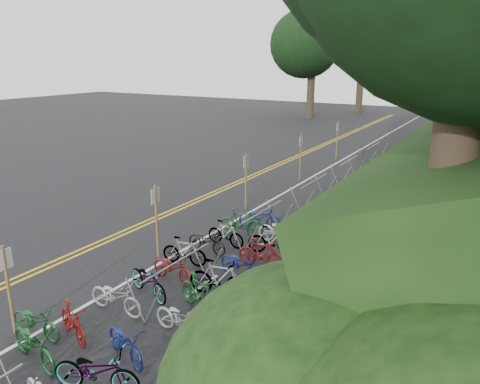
# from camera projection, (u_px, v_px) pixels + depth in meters

# --- Properties ---
(ground) EXTENTS (120.00, 120.00, 0.00)m
(ground) POSITION_uv_depth(u_px,v_px,m) (14.00, 321.00, 12.00)
(ground) COLOR black
(ground) RESTS_ON ground
(road_markings) EXTENTS (7.47, 80.00, 0.01)m
(road_markings) POSITION_uv_depth(u_px,v_px,m) (236.00, 214.00, 20.07)
(road_markings) COLOR gold
(road_markings) RESTS_ON ground
(red_curb) EXTENTS (0.25, 28.00, 0.10)m
(red_curb) POSITION_uv_depth(u_px,v_px,m) (366.00, 221.00, 19.17)
(red_curb) COLOR maroon
(red_curb) RESTS_ON ground
(bike_racks_rest) EXTENTS (1.14, 23.00, 1.17)m
(bike_racks_rest) POSITION_uv_depth(u_px,v_px,m) (314.00, 187.00, 21.09)
(bike_racks_rest) COLOR #94969A
(bike_racks_rest) RESTS_ON ground
(signpost_near) EXTENTS (0.08, 0.40, 2.31)m
(signpost_near) POSITION_uv_depth(u_px,v_px,m) (8.00, 284.00, 11.10)
(signpost_near) COLOR brown
(signpost_near) RESTS_ON ground
(signposts_rest) EXTENTS (0.08, 18.40, 2.50)m
(signposts_rest) POSITION_uv_depth(u_px,v_px,m) (276.00, 165.00, 22.92)
(signposts_rest) COLOR brown
(signposts_rest) RESTS_ON ground
(bike_front) EXTENTS (0.64, 1.63, 0.84)m
(bike_front) POSITION_uv_depth(u_px,v_px,m) (36.00, 321.00, 11.22)
(bike_front) COLOR #144C1E
(bike_front) RESTS_ON ground
(bike_valet) EXTENTS (3.28, 13.89, 1.09)m
(bike_valet) POSITION_uv_depth(u_px,v_px,m) (170.00, 287.00, 12.73)
(bike_valet) COLOR slate
(bike_valet) RESTS_ON ground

